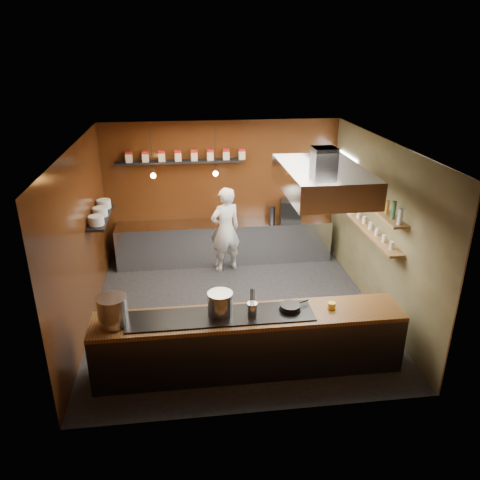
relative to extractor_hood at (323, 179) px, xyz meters
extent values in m
plane|color=black|center=(-1.30, 0.40, -2.51)|extent=(5.00, 5.00, 0.00)
plane|color=#321909|center=(-1.30, 2.90, -1.01)|extent=(5.00, 0.00, 5.00)
plane|color=#321909|center=(-3.80, 0.40, -1.01)|extent=(0.00, 5.00, 5.00)
plane|color=brown|center=(1.20, 0.40, -1.01)|extent=(0.00, 5.00, 5.00)
plane|color=silver|center=(-1.30, 0.40, 0.49)|extent=(5.00, 5.00, 0.00)
plane|color=white|center=(1.15, 2.10, -0.61)|extent=(0.00, 1.00, 1.00)
cube|color=silver|center=(-1.30, 2.57, -2.06)|extent=(4.60, 0.65, 0.90)
cube|color=#38383D|center=(-1.30, -1.20, -2.08)|extent=(4.40, 0.70, 0.86)
cube|color=brown|center=(-1.30, -1.20, -1.62)|extent=(4.40, 0.72, 0.06)
cube|color=black|center=(-1.70, -1.20, -1.58)|extent=(2.60, 0.55, 0.02)
cube|color=black|center=(-2.20, 2.76, -0.31)|extent=(2.60, 0.26, 0.04)
cube|color=black|center=(-3.64, 1.40, -0.96)|extent=(0.30, 1.40, 0.04)
cube|color=brown|center=(1.04, 0.70, -0.59)|extent=(0.26, 2.80, 0.04)
cube|color=brown|center=(1.04, 0.70, -1.06)|extent=(0.26, 2.80, 0.04)
cube|color=#38383D|center=(0.00, 0.00, 0.34)|extent=(0.35, 0.35, 0.30)
cube|color=silver|center=(0.00, 0.00, -0.01)|extent=(1.20, 2.00, 0.40)
cube|color=white|center=(0.00, 0.00, -0.22)|extent=(1.00, 1.80, 0.02)
cylinder|color=black|center=(-2.70, 2.10, 0.04)|extent=(0.01, 0.01, 0.90)
sphere|color=orange|center=(-2.70, 2.10, -0.41)|extent=(0.10, 0.10, 0.10)
cylinder|color=black|center=(-1.50, 2.10, 0.04)|extent=(0.01, 0.01, 0.90)
sphere|color=orange|center=(-1.50, 2.10, -0.41)|extent=(0.10, 0.10, 0.10)
cube|color=beige|center=(-3.20, 2.76, -0.20)|extent=(0.13, 0.13, 0.17)
cube|color=#A71A14|center=(-3.20, 2.76, -0.09)|extent=(0.13, 0.13, 0.05)
cube|color=beige|center=(-2.87, 2.76, -0.20)|extent=(0.13, 0.13, 0.17)
cube|color=#A71A14|center=(-2.87, 2.76, -0.09)|extent=(0.14, 0.13, 0.05)
cube|color=beige|center=(-2.54, 2.76, -0.20)|extent=(0.13, 0.13, 0.17)
cube|color=#A71A14|center=(-2.54, 2.76, -0.09)|extent=(0.13, 0.13, 0.05)
cube|color=beige|center=(-2.21, 2.76, -0.20)|extent=(0.13, 0.13, 0.17)
cube|color=#A71A14|center=(-2.21, 2.76, -0.09)|extent=(0.14, 0.13, 0.05)
cube|color=beige|center=(-1.89, 2.76, -0.20)|extent=(0.13, 0.13, 0.17)
cube|color=#A71A14|center=(-1.89, 2.76, -0.09)|extent=(0.14, 0.13, 0.05)
cube|color=beige|center=(-1.56, 2.76, -0.20)|extent=(0.13, 0.13, 0.17)
cube|color=#A71A14|center=(-1.56, 2.76, -0.09)|extent=(0.14, 0.13, 0.05)
cube|color=beige|center=(-1.23, 2.76, -0.20)|extent=(0.13, 0.13, 0.17)
cube|color=#A71A14|center=(-1.23, 2.76, -0.09)|extent=(0.14, 0.13, 0.05)
cube|color=beige|center=(-0.90, 2.76, -0.20)|extent=(0.13, 0.13, 0.17)
cube|color=#A71A14|center=(-0.90, 2.76, -0.09)|extent=(0.14, 0.13, 0.05)
cylinder|color=silver|center=(-3.64, 0.95, -0.86)|extent=(0.26, 0.26, 0.16)
cylinder|color=silver|center=(-3.64, 1.40, -0.86)|extent=(0.26, 0.26, 0.16)
cylinder|color=silver|center=(-3.64, 1.85, -0.86)|extent=(0.26, 0.26, 0.16)
cylinder|color=silver|center=(1.04, -0.60, -0.45)|extent=(0.06, 0.06, 0.24)
cylinder|color=#2D5933|center=(1.04, -0.36, -0.45)|extent=(0.06, 0.06, 0.24)
cylinder|color=#8C601E|center=(1.04, -0.13, -0.45)|extent=(0.06, 0.06, 0.24)
cylinder|color=silver|center=(1.04, 0.11, -0.45)|extent=(0.06, 0.06, 0.24)
cylinder|color=#2D5933|center=(1.04, 0.35, -0.45)|extent=(0.06, 0.06, 0.24)
cylinder|color=#8C601E|center=(1.04, 0.58, -0.45)|extent=(0.06, 0.06, 0.24)
cylinder|color=silver|center=(1.04, 0.82, -0.45)|extent=(0.06, 0.06, 0.24)
cylinder|color=#2D5933|center=(1.04, 1.05, -0.45)|extent=(0.06, 0.06, 0.24)
cylinder|color=#8C601E|center=(1.04, 1.29, -0.45)|extent=(0.06, 0.06, 0.24)
cylinder|color=silver|center=(1.04, 1.53, -0.45)|extent=(0.06, 0.06, 0.24)
cylinder|color=#2D5933|center=(1.04, 1.76, -0.45)|extent=(0.06, 0.06, 0.24)
cylinder|color=#8C601E|center=(1.04, 2.00, -0.45)|extent=(0.06, 0.06, 0.24)
cylinder|color=silver|center=(1.04, -0.45, -0.97)|extent=(0.07, 0.07, 0.13)
cylinder|color=silver|center=(1.04, -0.16, -0.97)|extent=(0.07, 0.07, 0.13)
cylinder|color=silver|center=(1.04, 0.12, -0.97)|extent=(0.07, 0.07, 0.13)
cylinder|color=silver|center=(1.04, 0.41, -0.97)|extent=(0.07, 0.07, 0.13)
cylinder|color=silver|center=(1.04, 0.70, -0.97)|extent=(0.07, 0.07, 0.13)
cylinder|color=silver|center=(1.04, 0.99, -0.97)|extent=(0.07, 0.07, 0.13)
cylinder|color=silver|center=(1.04, 1.27, -0.97)|extent=(0.07, 0.07, 0.13)
cylinder|color=silver|center=(1.04, 1.56, -0.97)|extent=(0.07, 0.07, 0.13)
cylinder|color=silver|center=(1.04, 1.85, -0.97)|extent=(0.07, 0.07, 0.13)
cylinder|color=silver|center=(-3.15, -1.21, -1.37)|extent=(0.42, 0.42, 0.40)
cylinder|color=#B0B3B7|center=(-1.70, -1.16, -1.40)|extent=(0.44, 0.44, 0.33)
cylinder|color=silver|center=(-1.27, -1.24, -1.47)|extent=(0.18, 0.18, 0.19)
cylinder|color=black|center=(-0.71, -1.17, -1.55)|extent=(0.31, 0.31, 0.04)
cylinder|color=black|center=(-0.71, -1.17, -1.51)|extent=(0.29, 0.29, 0.04)
cylinder|color=black|center=(-0.50, -1.07, -1.51)|extent=(0.17, 0.10, 0.02)
cylinder|color=yellow|center=(-0.11, -1.19, -1.54)|extent=(0.14, 0.14, 0.10)
cube|color=black|center=(0.14, 2.59, -1.39)|extent=(0.49, 0.47, 0.43)
imported|color=white|center=(-1.32, 2.14, -1.60)|extent=(0.77, 0.64, 1.80)
camera|label=1|loc=(-2.13, -6.78, 1.92)|focal=35.00mm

